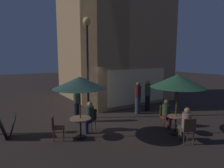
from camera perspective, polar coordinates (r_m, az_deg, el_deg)
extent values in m
plane|color=#312622|center=(9.29, -7.50, -10.92)|extent=(60.00, 60.00, 0.00)
cube|color=tan|center=(12.75, 5.88, 15.37)|extent=(6.15, 2.11, 9.30)
cube|color=tan|center=(13.63, -7.36, 14.86)|extent=(2.11, 6.71, 9.30)
cube|color=beige|center=(11.73, 7.80, -0.68)|extent=(4.31, 0.08, 2.10)
cylinder|color=black|center=(9.30, -7.22, 3.41)|extent=(0.10, 0.10, 4.54)
sphere|color=#F9D96A|center=(9.42, -7.49, 18.01)|extent=(0.38, 0.38, 0.38)
cube|color=black|center=(8.24, -27.38, -10.93)|extent=(0.33, 0.57, 0.87)
cube|color=black|center=(8.26, -29.93, -11.07)|extent=(0.33, 0.57, 0.87)
cylinder|color=black|center=(8.15, 18.23, -13.89)|extent=(0.40, 0.40, 0.03)
cylinder|color=black|center=(8.03, 18.34, -11.64)|extent=(0.06, 0.06, 0.71)
cylinder|color=#8E5E41|center=(7.92, 18.46, -9.13)|extent=(0.63, 0.63, 0.03)
cylinder|color=black|center=(7.56, -9.26, -15.36)|extent=(0.40, 0.40, 0.03)
cylinder|color=black|center=(7.43, -9.32, -12.86)|extent=(0.06, 0.06, 0.73)
cylinder|color=#89674B|center=(7.30, -9.39, -10.06)|extent=(0.79, 0.79, 0.03)
cylinder|color=black|center=(8.15, 18.24, -13.79)|extent=(0.36, 0.36, 0.06)
cylinder|color=#4F3B25|center=(7.81, 18.60, -6.08)|extent=(0.05, 0.05, 2.31)
cone|color=#244E31|center=(7.64, 18.91, 0.92)|extent=(2.05, 2.05, 0.49)
cylinder|color=black|center=(7.55, -9.26, -15.25)|extent=(0.36, 0.36, 0.06)
cylinder|color=#4C331F|center=(7.19, -9.45, -7.20)|extent=(0.05, 0.05, 2.25)
cone|color=#2B493F|center=(7.01, -9.63, 0.42)|extent=(1.94, 1.94, 0.43)
cylinder|color=#513722|center=(7.51, 19.23, -14.03)|extent=(0.03, 0.03, 0.48)
cylinder|color=#513722|center=(7.67, 21.60, -13.66)|extent=(0.03, 0.03, 0.48)
cylinder|color=#513722|center=(7.23, 20.60, -14.98)|extent=(0.03, 0.03, 0.48)
cylinder|color=#513722|center=(7.40, 23.04, -14.56)|extent=(0.03, 0.03, 0.48)
cube|color=#513722|center=(7.36, 21.22, -12.45)|extent=(0.58, 0.58, 0.03)
cube|color=#513722|center=(7.12, 22.14, -11.21)|extent=(0.42, 0.21, 0.43)
cylinder|color=brown|center=(8.67, 17.17, -11.12)|extent=(0.03, 0.03, 0.42)
cylinder|color=brown|center=(8.53, 15.22, -11.37)|extent=(0.03, 0.03, 0.42)
cylinder|color=brown|center=(8.94, 16.17, -10.50)|extent=(0.03, 0.03, 0.42)
cylinder|color=brown|center=(8.80, 14.28, -10.72)|extent=(0.03, 0.03, 0.42)
cube|color=brown|center=(8.67, 15.77, -9.49)|extent=(0.52, 0.52, 0.04)
cube|color=brown|center=(8.75, 15.29, -7.60)|extent=(0.39, 0.18, 0.46)
cylinder|color=#54321B|center=(7.86, -5.99, -12.67)|extent=(0.03, 0.03, 0.46)
cylinder|color=#54321B|center=(8.01, -7.95, -12.31)|extent=(0.03, 0.03, 0.46)
cylinder|color=#54321B|center=(8.11, -4.90, -11.99)|extent=(0.03, 0.03, 0.46)
cylinder|color=#54321B|center=(8.26, -6.82, -11.66)|extent=(0.03, 0.03, 0.46)
cube|color=#54321B|center=(7.98, -6.44, -10.49)|extent=(0.53, 0.53, 0.04)
cube|color=#54321B|center=(8.05, -5.85, -8.69)|extent=(0.25, 0.34, 0.40)
cylinder|color=#552E22|center=(7.63, -14.14, -13.58)|extent=(0.03, 0.03, 0.44)
cylinder|color=#552E22|center=(7.32, -14.21, -14.55)|extent=(0.03, 0.03, 0.44)
cylinder|color=#552E22|center=(7.65, -16.78, -13.62)|extent=(0.03, 0.03, 0.44)
cylinder|color=#552E22|center=(7.34, -16.97, -14.59)|extent=(0.03, 0.03, 0.44)
cube|color=#552E22|center=(7.40, -15.59, -12.35)|extent=(0.55, 0.55, 0.04)
cube|color=#552E22|center=(7.33, -17.20, -10.67)|extent=(0.18, 0.42, 0.43)
cube|color=#333D37|center=(7.47, 20.66, -12.14)|extent=(0.44, 0.46, 0.14)
cylinder|color=#333D37|center=(7.69, 19.96, -13.48)|extent=(0.14, 0.14, 0.49)
cylinder|color=#82675F|center=(7.26, 21.34, -10.29)|extent=(0.32, 0.32, 0.59)
sphere|color=#956C47|center=(7.16, 21.49, -7.35)|extent=(0.20, 0.20, 0.20)
cube|color=#511520|center=(8.53, 16.21, -9.43)|extent=(0.44, 0.46, 0.14)
cylinder|color=#511520|center=(8.47, 16.65, -11.31)|extent=(0.14, 0.14, 0.49)
cylinder|color=#30412A|center=(8.58, 15.84, -7.52)|extent=(0.34, 0.34, 0.52)
sphere|color=brown|center=(8.49, 15.94, -5.21)|extent=(0.21, 0.21, 0.21)
cube|color=#1F2350|center=(7.86, -6.96, -10.68)|extent=(0.47, 0.45, 0.14)
cylinder|color=#1F2350|center=(7.81, -7.54, -12.71)|extent=(0.14, 0.14, 0.49)
cylinder|color=#263E2A|center=(7.89, -6.47, -8.58)|extent=(0.30, 0.30, 0.53)
sphere|color=tan|center=(7.80, -6.52, -6.01)|extent=(0.22, 0.22, 0.22)
cylinder|color=#2B3244|center=(10.37, 7.63, -6.23)|extent=(0.28, 0.28, 0.93)
cylinder|color=#42161D|center=(10.22, 7.71, -2.14)|extent=(0.33, 0.33, 0.57)
sphere|color=brown|center=(10.16, 7.75, -0.03)|extent=(0.21, 0.21, 0.21)
cylinder|color=black|center=(11.00, 10.49, -5.59)|extent=(0.26, 0.26, 0.89)
cylinder|color=#284C38|center=(10.85, 10.59, -1.65)|extent=(0.31, 0.31, 0.64)
sphere|color=#8F6B4D|center=(10.78, 10.65, 0.54)|extent=(0.22, 0.22, 0.22)
cylinder|color=black|center=(9.14, -10.24, -8.29)|extent=(0.28, 0.28, 0.91)
cylinder|color=#33452B|center=(8.96, -10.36, -3.55)|extent=(0.33, 0.33, 0.63)
sphere|color=tan|center=(8.89, -10.42, -0.94)|extent=(0.22, 0.22, 0.22)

